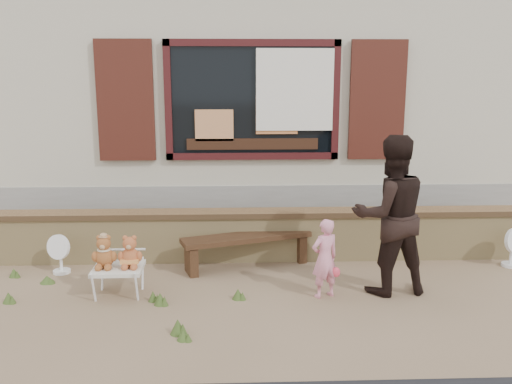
{
  "coord_description": "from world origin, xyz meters",
  "views": [
    {
      "loc": [
        -0.25,
        -5.88,
        2.38
      ],
      "look_at": [
        0.0,
        0.6,
        1.0
      ],
      "focal_mm": 38.0,
      "sensor_mm": 36.0,
      "label": 1
    }
  ],
  "objects_px": {
    "folding_chair": "(118,269)",
    "child": "(325,258)",
    "adult": "(390,215)",
    "bench": "(247,244)",
    "teddy_bear_left": "(104,251)",
    "teddy_bear_right": "(130,251)"
  },
  "relations": [
    {
      "from": "folding_chair",
      "to": "child",
      "type": "height_order",
      "value": "child"
    },
    {
      "from": "folding_chair",
      "to": "adult",
      "type": "distance_m",
      "value": 3.06
    },
    {
      "from": "bench",
      "to": "child",
      "type": "height_order",
      "value": "child"
    },
    {
      "from": "folding_chair",
      "to": "teddy_bear_left",
      "type": "xyz_separation_m",
      "value": [
        -0.14,
        -0.0,
        0.22
      ]
    },
    {
      "from": "folding_chair",
      "to": "teddy_bear_left",
      "type": "distance_m",
      "value": 0.26
    },
    {
      "from": "bench",
      "to": "teddy_bear_left",
      "type": "distance_m",
      "value": 1.81
    },
    {
      "from": "bench",
      "to": "child",
      "type": "relative_size",
      "value": 1.9
    },
    {
      "from": "teddy_bear_left",
      "to": "teddy_bear_right",
      "type": "distance_m",
      "value": 0.28
    },
    {
      "from": "bench",
      "to": "folding_chair",
      "type": "xyz_separation_m",
      "value": [
        -1.44,
        -0.86,
        -0.01
      ]
    },
    {
      "from": "bench",
      "to": "teddy_bear_right",
      "type": "bearing_deg",
      "value": -164.98
    },
    {
      "from": "teddy_bear_left",
      "to": "child",
      "type": "xyz_separation_m",
      "value": [
        2.41,
        -0.12,
        -0.08
      ]
    },
    {
      "from": "child",
      "to": "folding_chair",
      "type": "bearing_deg",
      "value": -26.54
    },
    {
      "from": "folding_chair",
      "to": "teddy_bear_left",
      "type": "bearing_deg",
      "value": -180.0
    },
    {
      "from": "bench",
      "to": "teddy_bear_right",
      "type": "distance_m",
      "value": 1.57
    },
    {
      "from": "child",
      "to": "teddy_bear_right",
      "type": "bearing_deg",
      "value": -26.81
    },
    {
      "from": "teddy_bear_right",
      "to": "child",
      "type": "distance_m",
      "value": 2.13
    },
    {
      "from": "adult",
      "to": "folding_chair",
      "type": "bearing_deg",
      "value": -8.04
    },
    {
      "from": "folding_chair",
      "to": "teddy_bear_left",
      "type": "height_order",
      "value": "teddy_bear_left"
    },
    {
      "from": "teddy_bear_left",
      "to": "folding_chair",
      "type": "bearing_deg",
      "value": 0.0
    },
    {
      "from": "teddy_bear_left",
      "to": "child",
      "type": "distance_m",
      "value": 2.41
    },
    {
      "from": "teddy_bear_left",
      "to": "adult",
      "type": "distance_m",
      "value": 3.17
    },
    {
      "from": "bench",
      "to": "adult",
      "type": "relative_size",
      "value": 0.95
    }
  ]
}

